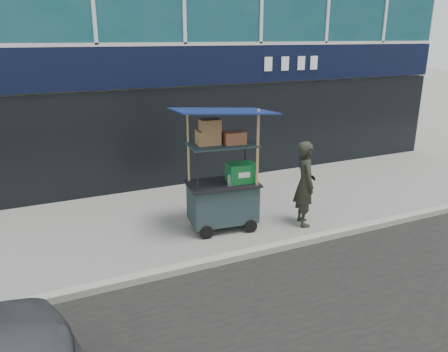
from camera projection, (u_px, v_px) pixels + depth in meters
name	position (u px, v px, depth m)	size (l,w,h in m)	color
ground	(265.00, 247.00, 7.76)	(80.00, 80.00, 0.00)	slate
curb	(271.00, 248.00, 7.57)	(80.00, 0.18, 0.12)	gray
vendor_cart	(224.00, 187.00, 8.29)	(1.89, 1.44, 2.39)	#1B2B2E
vendor_man	(305.00, 184.00, 8.47)	(0.62, 0.40, 1.69)	black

